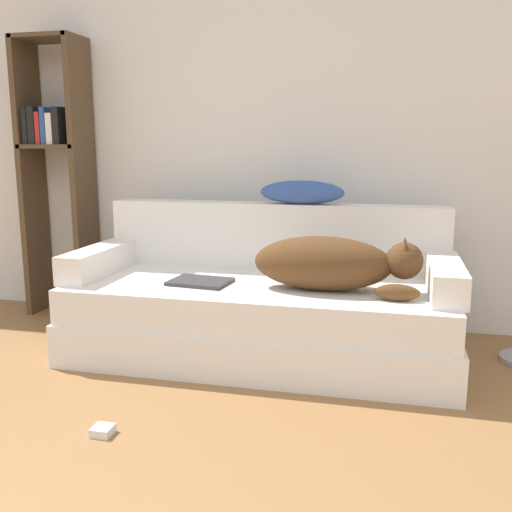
# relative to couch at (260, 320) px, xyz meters

# --- Properties ---
(wall_back) EXTENTS (7.83, 0.06, 2.70)m
(wall_back) POSITION_rel_couch_xyz_m (-0.16, 0.65, 1.16)
(wall_back) COLOR silver
(wall_back) RESTS_ON ground_plane
(couch) EXTENTS (1.89, 0.83, 0.38)m
(couch) POSITION_rel_couch_xyz_m (0.00, 0.00, 0.00)
(couch) COLOR silver
(couch) RESTS_ON ground_plane
(couch_backrest) EXTENTS (1.85, 0.15, 0.36)m
(couch_backrest) POSITION_rel_couch_xyz_m (0.00, 0.34, 0.37)
(couch_backrest) COLOR silver
(couch_backrest) RESTS_ON couch
(couch_arm_left) EXTENTS (0.15, 0.64, 0.14)m
(couch_arm_left) POSITION_rel_couch_xyz_m (-0.87, -0.01, 0.27)
(couch_arm_left) COLOR silver
(couch_arm_left) RESTS_ON couch
(couch_arm_right) EXTENTS (0.15, 0.64, 0.14)m
(couch_arm_right) POSITION_rel_couch_xyz_m (0.87, -0.01, 0.27)
(couch_arm_right) COLOR silver
(couch_arm_right) RESTS_ON couch
(dog) EXTENTS (0.78, 0.30, 0.26)m
(dog) POSITION_rel_couch_xyz_m (0.36, -0.08, 0.32)
(dog) COLOR #513319
(dog) RESTS_ON couch
(laptop) EXTENTS (0.31, 0.24, 0.02)m
(laptop) POSITION_rel_couch_xyz_m (-0.28, -0.10, 0.20)
(laptop) COLOR #2D2D30
(laptop) RESTS_ON couch
(throw_pillow) EXTENTS (0.45, 0.15, 0.13)m
(throw_pillow) POSITION_rel_couch_xyz_m (0.15, 0.32, 0.62)
(throw_pillow) COLOR #335199
(throw_pillow) RESTS_ON couch_backrest
(bookshelf) EXTENTS (0.39, 0.26, 1.68)m
(bookshelf) POSITION_rel_couch_xyz_m (-1.40, 0.47, 0.77)
(bookshelf) COLOR #4C3823
(bookshelf) RESTS_ON ground_plane
(power_adapter) EXTENTS (0.07, 0.07, 0.03)m
(power_adapter) POSITION_rel_couch_xyz_m (-0.38, -0.93, -0.17)
(power_adapter) COLOR silver
(power_adapter) RESTS_ON ground_plane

